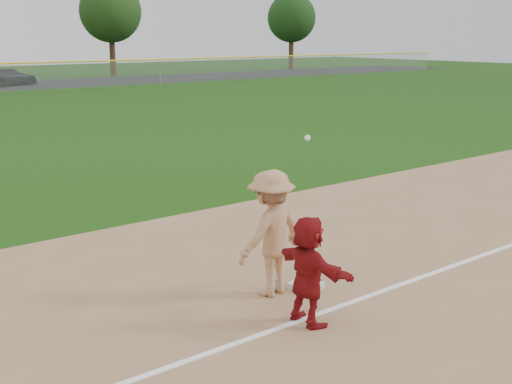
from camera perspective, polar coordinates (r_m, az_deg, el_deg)
ground at (r=10.43m, az=5.13°, el=-8.52°), size 160.00×160.00×0.00m
foul_line at (r=9.90m, az=8.33°, el=-9.71°), size 60.00×0.10×0.01m
first_base at (r=10.35m, az=4.46°, el=-8.28°), size 0.51×0.51×0.10m
base_runner at (r=8.91m, az=4.66°, el=-6.97°), size 0.52×1.46×1.55m
car_right at (r=55.39m, az=-21.19°, el=9.52°), size 5.11×3.29×1.38m
first_base_play at (r=9.82m, az=1.34°, el=-3.67°), size 1.37×0.92×2.48m
tree_3 at (r=66.35m, az=-12.83°, el=15.38°), size 6.00×6.00×9.19m
tree_4 at (r=77.18m, az=3.18°, el=15.18°), size 5.60×5.60×8.67m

